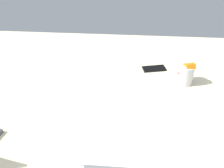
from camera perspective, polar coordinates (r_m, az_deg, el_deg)
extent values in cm
cube|color=beige|center=(149.38, -2.67, -2.75)|extent=(180.00, 140.00, 18.00)
cylinder|color=silver|center=(147.57, 16.12, 2.08)|extent=(9.00, 9.00, 11.00)
cube|color=blue|center=(149.99, 16.56, 1.53)|extent=(5.95, 6.68, 6.66)
cube|color=#268C33|center=(147.57, 15.93, 2.04)|extent=(7.42, 7.21, 5.05)
cube|color=red|center=(145.78, 15.80, 2.60)|extent=(6.55, 7.08, 4.70)
cube|color=orange|center=(145.39, 16.56, 3.34)|extent=(6.34, 6.74, 5.18)
cube|color=orange|center=(143.84, 17.20, 3.84)|extent=(5.42, 4.77, 4.36)
cube|color=black|center=(159.38, 9.41, 3.43)|extent=(15.20, 9.87, 0.80)
cube|color=white|center=(102.94, 10.35, -12.63)|extent=(52.00, 36.00, 13.00)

